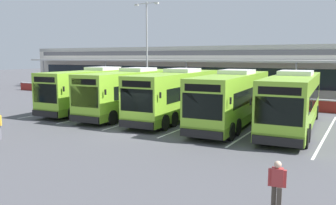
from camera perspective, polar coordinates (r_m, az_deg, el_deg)
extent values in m
plane|color=#4C4C51|center=(21.59, -5.86, -4.99)|extent=(200.00, 200.00, 0.00)
cube|color=beige|center=(45.77, 14.47, 4.96)|extent=(70.00, 10.00, 5.50)
cube|color=#19232D|center=(40.99, 12.53, 4.11)|extent=(66.00, 0.08, 2.20)
cube|color=#4C4C51|center=(40.91, 12.64, 8.09)|extent=(68.00, 0.08, 0.60)
cube|color=beige|center=(39.52, 11.95, 6.75)|extent=(67.00, 3.00, 0.24)
cube|color=gray|center=(45.74, 14.60, 8.72)|extent=(70.00, 10.00, 0.50)
cylinder|color=#999999|center=(56.68, -19.94, 4.56)|extent=(0.20, 0.20, 4.20)
cylinder|color=#999999|center=(47.84, -10.33, 4.41)|extent=(0.20, 0.20, 4.20)
cylinder|color=#999999|center=(40.90, 3.04, 3.99)|extent=(0.20, 0.20, 4.20)
cylinder|color=#999999|center=(36.93, 20.44, 3.12)|extent=(0.20, 0.20, 4.20)
cube|color=maroon|center=(34.13, 8.60, 0.48)|extent=(60.00, 0.36, 1.00)
cube|color=#B2B2B2|center=(34.07, 8.62, 1.40)|extent=(60.00, 0.40, 0.10)
cube|color=#8CC633|center=(30.95, -11.78, 2.30)|extent=(3.36, 12.15, 3.19)
cube|color=olive|center=(31.10, -11.72, -0.12)|extent=(3.38, 12.17, 0.56)
cube|color=black|center=(31.25, -11.34, 2.81)|extent=(3.23, 9.75, 0.96)
cube|color=black|center=(26.54, -19.73, 1.45)|extent=(2.31, 0.26, 1.40)
cube|color=black|center=(26.45, -19.84, 3.60)|extent=(2.05, 0.22, 0.40)
cube|color=silver|center=(31.64, -10.75, 5.58)|extent=(2.24, 2.93, 0.28)
cube|color=black|center=(26.65, -19.75, -1.78)|extent=(2.46, 0.33, 0.44)
cube|color=black|center=(25.73, -16.95, 2.17)|extent=(0.09, 0.13, 0.36)
cube|color=black|center=(27.80, -21.33, 2.36)|extent=(0.09, 0.13, 0.36)
cylinder|color=black|center=(34.17, -5.38, 0.58)|extent=(0.39, 1.06, 1.04)
cylinder|color=black|center=(35.48, -8.67, 0.79)|extent=(0.39, 1.06, 1.04)
cylinder|color=black|center=(27.91, -13.82, -1.21)|extent=(0.39, 1.06, 1.04)
cylinder|color=black|center=(29.49, -17.37, -0.87)|extent=(0.39, 1.06, 1.04)
cylinder|color=black|center=(26.87, -15.74, -1.61)|extent=(0.39, 1.06, 1.04)
cylinder|color=black|center=(28.51, -19.31, -1.23)|extent=(0.39, 1.06, 1.04)
cube|color=#8CC633|center=(28.29, -5.94, 1.93)|extent=(3.36, 12.15, 3.19)
cube|color=olive|center=(28.45, -5.90, -0.71)|extent=(3.38, 12.17, 0.56)
cube|color=black|center=(28.61, -5.52, 2.48)|extent=(3.23, 9.75, 0.96)
cube|color=black|center=(23.49, -13.70, 0.93)|extent=(2.31, 0.26, 1.40)
cube|color=black|center=(23.39, -13.80, 3.36)|extent=(2.05, 0.22, 0.40)
cube|color=silver|center=(29.02, -4.93, 5.51)|extent=(2.24, 2.93, 0.28)
cube|color=black|center=(23.63, -13.76, -2.71)|extent=(2.46, 0.33, 0.44)
cube|color=black|center=(22.83, -10.36, 1.72)|extent=(0.09, 0.13, 0.36)
cube|color=black|center=(24.67, -15.80, 1.99)|extent=(0.09, 0.13, 0.36)
cylinder|color=black|center=(31.87, 0.33, 0.10)|extent=(0.39, 1.06, 1.04)
cylinder|color=black|center=(32.98, -3.40, 0.34)|extent=(0.39, 1.06, 1.04)
cylinder|color=black|center=(25.17, -7.48, -2.00)|extent=(0.39, 1.06, 1.04)
cylinder|color=black|center=(26.56, -11.77, -1.59)|extent=(0.39, 1.06, 1.04)
cylinder|color=black|center=(24.04, -9.33, -2.49)|extent=(0.39, 1.06, 1.04)
cylinder|color=black|center=(25.49, -13.71, -2.03)|extent=(0.39, 1.06, 1.04)
cube|color=#8CC633|center=(26.31, 1.56, 1.53)|extent=(3.36, 12.15, 3.19)
cube|color=olive|center=(26.48, 1.55, -1.30)|extent=(3.38, 12.17, 0.56)
cube|color=black|center=(26.65, 1.93, 2.14)|extent=(3.23, 9.75, 0.96)
cube|color=black|center=(21.07, -5.23, 0.37)|extent=(2.31, 0.26, 1.40)
cube|color=black|center=(20.96, -5.28, 3.07)|extent=(2.05, 0.22, 0.40)
cube|color=silver|center=(27.09, 2.47, 5.38)|extent=(2.24, 2.93, 0.28)
cube|color=black|center=(21.22, -5.34, -3.69)|extent=(2.46, 0.33, 0.44)
cube|color=black|center=(20.62, -1.28, 1.22)|extent=(0.09, 0.13, 0.36)
cube|color=black|center=(22.11, -7.98, 1.58)|extent=(0.09, 0.13, 0.36)
cylinder|color=black|center=(30.28, 7.26, -0.36)|extent=(0.39, 1.06, 1.04)
cylinder|color=black|center=(31.13, 3.10, -0.09)|extent=(0.39, 1.06, 1.04)
cylinder|color=black|center=(23.14, 0.92, -2.78)|extent=(0.39, 1.06, 1.04)
cylinder|color=black|center=(24.24, -4.20, -2.32)|extent=(0.39, 1.06, 1.04)
cylinder|color=black|center=(21.90, -0.66, -3.38)|extent=(0.39, 1.06, 1.04)
cylinder|color=black|center=(23.07, -5.96, -2.86)|extent=(0.39, 1.06, 1.04)
cube|color=#8CC633|center=(24.17, 10.69, 0.85)|extent=(3.36, 12.15, 3.19)
cube|color=olive|center=(24.35, 10.61, -2.22)|extent=(3.38, 12.17, 0.56)
cube|color=black|center=(24.52, 10.96, 1.52)|extent=(3.23, 9.75, 0.96)
cube|color=black|center=(18.53, 5.71, -0.64)|extent=(2.31, 0.26, 1.40)
cube|color=black|center=(18.41, 5.74, 2.43)|extent=(2.05, 0.22, 0.40)
cube|color=silver|center=(24.99, 11.41, 5.05)|extent=(2.24, 2.93, 0.28)
cube|color=black|center=(18.71, 5.53, -5.24)|extent=(2.46, 0.33, 0.44)
cube|color=black|center=(18.36, 10.36, 0.29)|extent=(0.09, 0.13, 0.36)
cube|color=black|center=(19.36, 2.06, 0.79)|extent=(0.09, 0.13, 0.36)
cylinder|color=black|center=(28.52, 15.44, -1.07)|extent=(0.39, 1.06, 1.04)
cylinder|color=black|center=(29.06, 10.81, -0.77)|extent=(0.39, 1.06, 1.04)
cylinder|color=black|center=(21.02, 11.37, -4.00)|extent=(0.39, 1.06, 1.04)
cylinder|color=black|center=(21.74, 5.27, -3.49)|extent=(0.39, 1.06, 1.04)
cylinder|color=black|center=(19.70, 10.31, -4.76)|extent=(0.39, 1.06, 1.04)
cylinder|color=black|center=(20.47, 3.85, -4.18)|extent=(0.39, 1.06, 1.04)
cube|color=#8CC633|center=(23.57, 20.02, 0.35)|extent=(3.36, 12.15, 3.19)
cube|color=olive|center=(23.77, 19.88, -2.79)|extent=(3.38, 12.17, 0.56)
cube|color=black|center=(23.94, 20.16, 1.04)|extent=(3.23, 9.75, 0.96)
cube|color=black|center=(17.70, 17.88, -1.37)|extent=(2.31, 0.26, 1.40)
cube|color=black|center=(17.57, 18.01, 1.85)|extent=(2.05, 0.22, 0.40)
cube|color=silver|center=(24.42, 20.47, 4.66)|extent=(2.24, 2.93, 0.28)
cube|color=black|center=(17.88, 17.63, -6.17)|extent=(2.46, 0.33, 0.44)
cube|color=black|center=(17.85, 22.71, -0.39)|extent=(0.09, 0.13, 0.36)
cube|color=black|center=(18.26, 13.57, 0.16)|extent=(0.09, 0.13, 0.36)
cylinder|color=black|center=(28.22, 23.36, -1.52)|extent=(0.39, 1.06, 1.04)
cylinder|color=black|center=(28.43, 18.55, -1.22)|extent=(0.39, 1.06, 1.04)
cylinder|color=black|center=(20.55, 22.16, -4.69)|extent=(0.39, 1.06, 1.04)
cylinder|color=black|center=(20.84, 15.58, -4.24)|extent=(0.39, 1.06, 1.04)
cylinder|color=black|center=(19.18, 21.84, -5.53)|extent=(0.39, 1.06, 1.04)
cylinder|color=black|center=(19.49, 14.80, -5.03)|extent=(0.39, 1.06, 1.04)
cube|color=silver|center=(32.83, -14.55, -0.83)|extent=(0.14, 13.00, 0.01)
cube|color=silver|center=(30.05, -8.84, -1.45)|extent=(0.14, 13.00, 0.01)
cube|color=silver|center=(27.62, -2.05, -2.16)|extent=(0.14, 13.00, 0.01)
cube|color=silver|center=(25.66, 5.91, -2.96)|extent=(0.14, 13.00, 0.01)
cube|color=silver|center=(24.27, 15.00, -3.79)|extent=(0.14, 13.00, 0.01)
cube|color=silver|center=(23.56, 24.93, -4.60)|extent=(0.14, 13.00, 0.01)
cube|color=gold|center=(21.60, -26.08, -2.78)|extent=(0.09, 0.10, 0.54)
cube|color=#4C4238|center=(11.35, 17.16, -14.94)|extent=(0.17, 0.20, 0.84)
cube|color=#4C4238|center=(11.23, 17.96, -15.22)|extent=(0.17, 0.20, 0.84)
cube|color=#B23838|center=(11.04, 17.71, -11.72)|extent=(0.37, 0.27, 0.56)
cube|color=#B23838|center=(11.06, 16.54, -11.79)|extent=(0.11, 0.11, 0.54)
cube|color=#B23838|center=(11.04, 18.87, -11.92)|extent=(0.11, 0.11, 0.54)
sphere|color=#DBB293|center=(10.92, 17.79, -9.79)|extent=(0.22, 0.22, 0.22)
cylinder|color=#9E9EA3|center=(41.06, -3.52, 8.75)|extent=(0.20, 0.20, 11.00)
cylinder|color=#9E9EA3|center=(41.51, -3.58, 16.15)|extent=(2.80, 0.10, 0.10)
cube|color=silver|center=(42.28, -5.22, 15.84)|extent=(0.44, 0.28, 0.20)
cube|color=silver|center=(40.74, -1.88, 16.18)|extent=(0.44, 0.28, 0.20)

